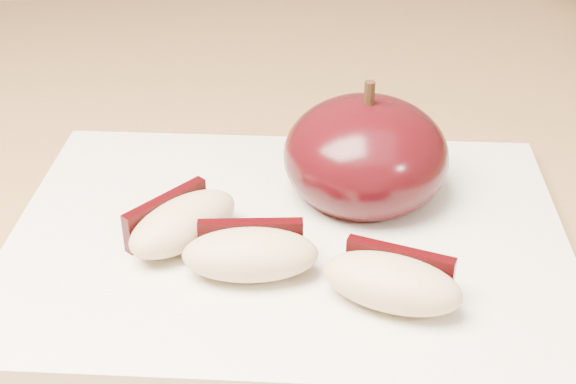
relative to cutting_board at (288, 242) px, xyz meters
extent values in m
cube|color=silver|center=(0.03, 0.81, -0.46)|extent=(2.40, 0.60, 0.90)
cube|color=#9A7343|center=(0.03, 0.11, -0.03)|extent=(1.64, 0.64, 0.04)
cube|color=silver|center=(0.00, 0.00, 0.00)|extent=(0.32, 0.26, 0.01)
ellipsoid|color=black|center=(0.05, 0.03, 0.03)|extent=(0.11, 0.11, 0.06)
cylinder|color=black|center=(0.05, 0.03, 0.06)|extent=(0.01, 0.01, 0.01)
ellipsoid|color=tan|center=(-0.05, 0.00, 0.02)|extent=(0.07, 0.06, 0.02)
cube|color=black|center=(-0.06, 0.01, 0.02)|extent=(0.04, 0.04, 0.02)
ellipsoid|color=tan|center=(-0.02, -0.03, 0.02)|extent=(0.07, 0.04, 0.02)
cube|color=black|center=(-0.02, -0.02, 0.02)|extent=(0.05, 0.01, 0.02)
ellipsoid|color=tan|center=(0.04, -0.06, 0.02)|extent=(0.07, 0.06, 0.02)
cube|color=black|center=(0.04, -0.05, 0.02)|extent=(0.05, 0.03, 0.02)
camera|label=1|loc=(-0.05, -0.33, 0.24)|focal=50.00mm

